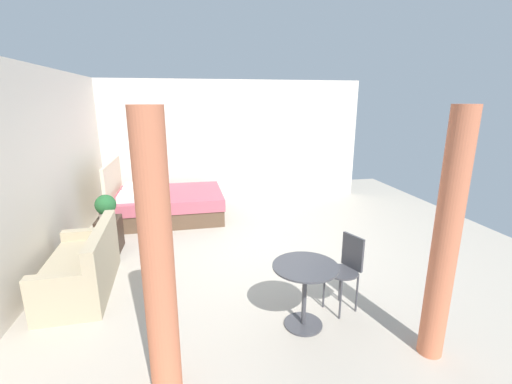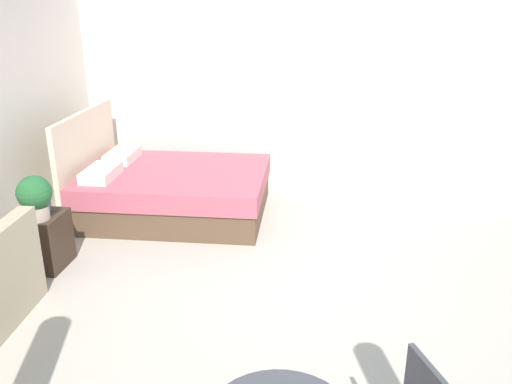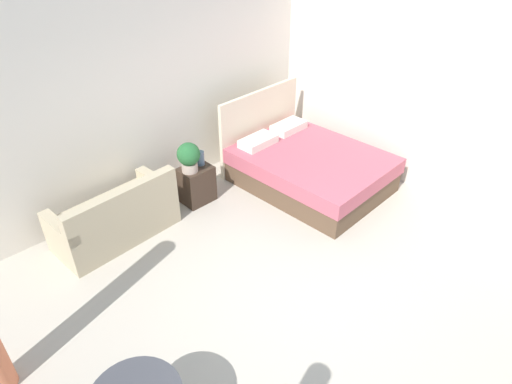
{
  "view_description": "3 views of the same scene",
  "coord_description": "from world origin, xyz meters",
  "px_view_note": "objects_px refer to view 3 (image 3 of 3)",
  "views": [
    {
      "loc": [
        -5.25,
        0.98,
        2.39
      ],
      "look_at": [
        0.07,
        0.0,
        0.95
      ],
      "focal_mm": 24.03,
      "sensor_mm": 36.0,
      "label": 1
    },
    {
      "loc": [
        -4.0,
        -0.27,
        2.51
      ],
      "look_at": [
        0.42,
        0.34,
        0.85
      ],
      "focal_mm": 37.23,
      "sensor_mm": 36.0,
      "label": 2
    },
    {
      "loc": [
        -2.78,
        -2.05,
        3.73
      ],
      "look_at": [
        0.15,
        0.97,
        0.91
      ],
      "focal_mm": 31.33,
      "sensor_mm": 36.0,
      "label": 3
    }
  ],
  "objects_px": {
    "couch": "(116,218)",
    "potted_plant": "(189,156)",
    "bed": "(307,166)",
    "nightstand": "(197,184)",
    "vase": "(200,158)"
  },
  "relations": [
    {
      "from": "couch",
      "to": "potted_plant",
      "type": "relative_size",
      "value": 3.68
    },
    {
      "from": "bed",
      "to": "potted_plant",
      "type": "distance_m",
      "value": 1.83
    },
    {
      "from": "nightstand",
      "to": "vase",
      "type": "bearing_deg",
      "value": 13.88
    },
    {
      "from": "vase",
      "to": "nightstand",
      "type": "bearing_deg",
      "value": -166.12
    },
    {
      "from": "vase",
      "to": "potted_plant",
      "type": "bearing_deg",
      "value": -168.49
    },
    {
      "from": "nightstand",
      "to": "vase",
      "type": "relative_size",
      "value": 2.73
    },
    {
      "from": "bed",
      "to": "vase",
      "type": "relative_size",
      "value": 11.18
    },
    {
      "from": "nightstand",
      "to": "vase",
      "type": "height_order",
      "value": "vase"
    },
    {
      "from": "bed",
      "to": "couch",
      "type": "relative_size",
      "value": 1.43
    },
    {
      "from": "potted_plant",
      "to": "vase",
      "type": "bearing_deg",
      "value": 11.51
    },
    {
      "from": "bed",
      "to": "couch",
      "type": "bearing_deg",
      "value": 162.68
    },
    {
      "from": "bed",
      "to": "nightstand",
      "type": "relative_size",
      "value": 4.1
    },
    {
      "from": "nightstand",
      "to": "bed",
      "type": "bearing_deg",
      "value": -28.23
    },
    {
      "from": "bed",
      "to": "couch",
      "type": "xyz_separation_m",
      "value": [
        -2.74,
        0.85,
        -0.01
      ]
    },
    {
      "from": "potted_plant",
      "to": "vase",
      "type": "distance_m",
      "value": 0.26
    }
  ]
}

